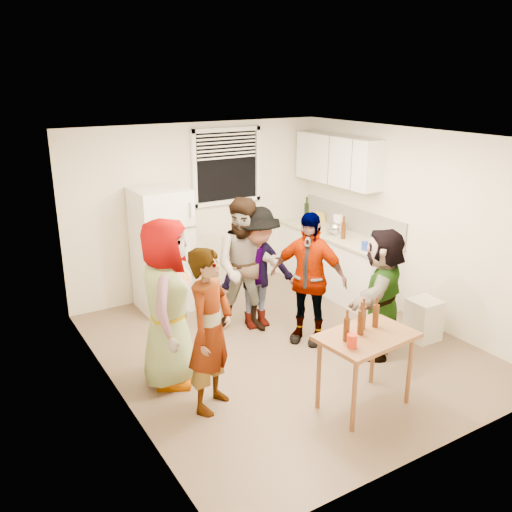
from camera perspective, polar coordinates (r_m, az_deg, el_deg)
room at (r=6.63m, az=2.94°, el=-9.60°), size 4.00×4.50×2.50m
window at (r=8.08m, az=-3.09°, el=9.40°), size 1.12×0.10×1.06m
refrigerator at (r=7.52m, az=-9.82°, el=0.65°), size 0.70×0.70×1.70m
counter_lower at (r=8.25m, az=8.30°, el=-0.76°), size 0.60×2.20×0.86m
countertop at (r=8.11m, az=8.44°, el=2.25°), size 0.64×2.22×0.04m
backsplash at (r=8.24m, az=10.04°, el=3.86°), size 0.03×2.20×0.36m
upper_cabinets at (r=8.12m, az=8.61°, el=9.99°), size 0.34×1.60×0.70m
kettle at (r=8.05m, az=8.36°, el=2.26°), size 0.29×0.25×0.22m
paper_towel at (r=8.06m, az=8.53°, el=2.29°), size 0.13×0.13×0.29m
wine_bottle at (r=8.76m, az=5.30°, el=3.70°), size 0.07×0.07×0.29m
beer_bottle_counter at (r=7.85m, az=9.15°, el=1.80°), size 0.06×0.06×0.24m
blue_cup at (r=7.38m, az=11.33°, el=0.61°), size 0.09×0.09×0.12m
picture_frame at (r=8.71m, az=6.85°, el=4.11°), size 0.02×0.19×0.16m
trash_bin at (r=7.04m, az=17.21°, el=-6.45°), size 0.36×0.36×0.51m
serving_table at (r=5.69m, az=11.10°, el=-15.11°), size 0.97×0.69×0.77m
beer_bottle_table at (r=5.30m, az=10.90°, el=-8.07°), size 0.06×0.06×0.25m
red_cup at (r=5.05m, az=10.03°, el=-9.42°), size 0.09×0.09×0.13m
guest_grey at (r=6.04m, az=-8.90°, el=-12.79°), size 2.00×1.67×0.57m
guest_stripe at (r=5.60m, az=-4.59°, el=-15.38°), size 1.44×1.68×0.39m
guest_back_left at (r=7.06m, az=-0.94°, el=-7.74°), size 1.66×1.91×0.66m
guest_back_right at (r=7.16m, az=0.14°, el=-7.34°), size 1.20×1.70×0.59m
guest_black at (r=6.83m, az=5.28°, el=-8.76°), size 1.88×1.71×0.40m
guest_orange at (r=6.67m, az=12.68°, el=-9.85°), size 2.03×2.06×0.45m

